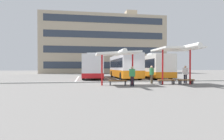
% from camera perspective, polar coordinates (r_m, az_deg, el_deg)
% --- Properties ---
extents(ground_plane, '(160.00, 160.00, 0.00)m').
position_cam_1_polar(ground_plane, '(17.91, 8.53, -4.09)').
color(ground_plane, slate).
extents(terminal_building, '(33.36, 13.70, 18.42)m').
position_cam_1_polar(terminal_building, '(52.86, -2.85, 7.66)').
color(terminal_building, tan).
rests_on(terminal_building, ground).
extents(coach_bus_0, '(3.00, 11.54, 3.50)m').
position_cam_1_polar(coach_bus_0, '(26.19, -6.26, 1.04)').
color(coach_bus_0, silver).
rests_on(coach_bus_0, ground).
extents(coach_bus_1, '(2.59, 10.60, 3.58)m').
position_cam_1_polar(coach_bus_1, '(24.96, 3.84, 1.06)').
color(coach_bus_1, silver).
rests_on(coach_bus_1, ground).
extents(coach_bus_2, '(3.12, 11.23, 3.53)m').
position_cam_1_polar(coach_bus_2, '(26.80, 12.46, 1.01)').
color(coach_bus_2, silver).
rests_on(coach_bus_2, ground).
extents(lane_stripe_0, '(0.16, 14.00, 0.01)m').
position_cam_1_polar(lane_stripe_0, '(25.02, -11.09, -2.70)').
color(lane_stripe_0, white).
rests_on(lane_stripe_0, ground).
extents(lane_stripe_1, '(0.16, 14.00, 0.01)m').
position_cam_1_polar(lane_stripe_1, '(25.20, -1.43, -2.66)').
color(lane_stripe_1, white).
rests_on(lane_stripe_1, ground).
extents(lane_stripe_2, '(0.16, 14.00, 0.01)m').
position_cam_1_polar(lane_stripe_2, '(26.07, 7.84, -2.55)').
color(lane_stripe_2, white).
rests_on(lane_stripe_2, ground).
extents(lane_stripe_3, '(0.16, 14.00, 0.01)m').
position_cam_1_polar(lane_stripe_3, '(27.57, 16.31, -2.40)').
color(lane_stripe_3, white).
rests_on(lane_stripe_3, ground).
extents(waiting_shelter_0, '(3.69, 4.14, 2.93)m').
position_cam_1_polar(waiting_shelter_0, '(15.12, 1.94, 5.14)').
color(waiting_shelter_0, red).
rests_on(waiting_shelter_0, ground).
extents(bench_0, '(1.63, 0.62, 0.45)m').
position_cam_1_polar(bench_0, '(15.23, 1.86, -3.69)').
color(bench_0, brown).
rests_on(bench_0, ground).
extents(waiting_shelter_1, '(3.65, 4.97, 3.35)m').
position_cam_1_polar(waiting_shelter_1, '(16.85, 20.49, 6.16)').
color(waiting_shelter_1, red).
rests_on(waiting_shelter_1, ground).
extents(bench_1, '(1.66, 0.59, 0.45)m').
position_cam_1_polar(bench_1, '(16.72, 17.13, -3.32)').
color(bench_1, brown).
rests_on(bench_1, ground).
extents(bench_2, '(1.57, 0.55, 0.45)m').
position_cam_1_polar(bench_2, '(17.47, 22.64, -3.18)').
color(bench_2, brown).
rests_on(bench_2, ground).
extents(platform_kerb, '(44.00, 0.24, 0.12)m').
position_cam_1_polar(platform_kerb, '(18.84, 7.65, -3.66)').
color(platform_kerb, '#ADADA8').
rests_on(platform_kerb, ground).
extents(waiting_passenger_0, '(0.51, 0.49, 1.69)m').
position_cam_1_polar(waiting_passenger_0, '(17.17, 12.61, -1.04)').
color(waiting_passenger_0, brown).
rests_on(waiting_passenger_0, ground).
extents(waiting_passenger_1, '(0.46, 0.53, 1.70)m').
position_cam_1_polar(waiting_passenger_1, '(18.46, 22.47, -0.93)').
color(waiting_passenger_1, black).
rests_on(waiting_passenger_1, ground).
extents(waiting_passenger_2, '(0.51, 0.37, 1.62)m').
position_cam_1_polar(waiting_passenger_2, '(14.47, 6.50, -1.56)').
color(waiting_passenger_2, black).
rests_on(waiting_passenger_2, ground).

